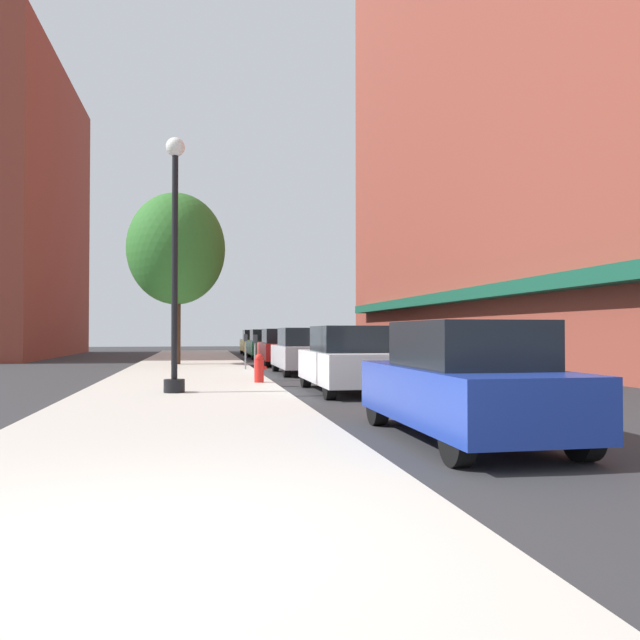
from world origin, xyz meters
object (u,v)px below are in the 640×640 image
Objects in this scene: parking_meter_far at (246,347)px; car_blue at (464,382)px; car_green at (265,344)px; car_red at (281,347)px; car_silver at (302,352)px; car_yellow at (255,343)px; lamppost at (175,259)px; tree_near at (176,249)px; fire_hydrant at (259,368)px; car_white at (347,360)px; parking_meter_near at (255,350)px.

car_blue is at bearing -82.78° from parking_meter_far.
car_blue and car_green have the same top height.
car_blue is (1.95, -15.38, -0.14)m from parking_meter_far.
car_red is 7.27m from car_green.
parking_meter_far is 0.30× the size of car_red.
car_silver and car_yellow have the same top height.
lamppost reaches higher than car_silver.
tree_near is 8.42m from car_silver.
car_silver reaches higher than fire_hydrant.
car_white is at bearing -90.51° from car_green.
car_blue is 33.91m from car_yellow.
car_blue is at bearing -87.86° from car_yellow.
car_silver is at bearing -49.95° from tree_near.
parking_meter_far is at bearing -99.66° from car_green.
car_white is at bearing -69.67° from tree_near.
parking_meter_far is at bearing -110.06° from car_red.
tree_near is at bearing 101.68° from car_blue.
parking_meter_far is at bearing 104.83° from car_white.
car_white reaches higher than fire_hydrant.
lamppost reaches higher than parking_meter_far.
parking_meter_far is 0.30× the size of car_green.
tree_near reaches higher than car_blue.
car_green is (0.00, 13.41, 0.00)m from car_silver.
car_red reaches higher than parking_meter_far.
car_yellow is at bearing 90.81° from car_silver.
parking_meter_near is 9.78m from tree_near.
car_silver is at bearing -87.86° from car_yellow.
tree_near is at bearing 112.00° from car_white.
parking_meter_near reaches higher than fire_hydrant.
car_red is at bearing 72.86° from lamppost.
lamppost is 14.44m from car_red.
car_white is at bearing -87.86° from car_yellow.
tree_near is 1.73× the size of car_white.
parking_meter_far is 0.30× the size of car_yellow.
tree_near reaches higher than car_white.
car_red is at bearing -90.51° from car_green.
tree_near reaches higher than car_yellow.
car_red is at bearing 77.81° from parking_meter_near.
parking_meter_near is at bearing 63.90° from lamppost.
car_silver reaches higher than parking_meter_far.
fire_hydrant is 9.35m from car_blue.
tree_near reaches higher than parking_meter_near.
car_blue is 1.00× the size of car_green.
car_green is (1.95, 12.10, -0.14)m from parking_meter_far.
parking_meter_far is (2.25, 8.78, -2.25)m from lamppost.
fire_hydrant is 0.18× the size of car_blue.
parking_meter_near is 0.30× the size of car_red.
car_red is at bearing 79.73° from fire_hydrant.
parking_meter_near is 3.48m from car_silver.
lamppost is 27.73m from car_yellow.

